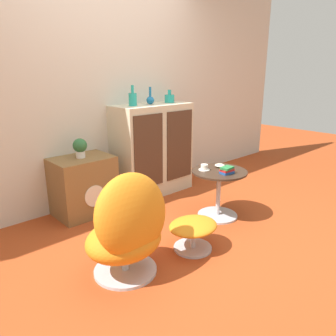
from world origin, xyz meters
The scene contains 14 objects.
ground_plane centered at (0.00, 0.00, 0.00)m, with size 12.00×12.00×0.00m, color #9E3D19.
wall_back centered at (0.00, 1.41, 1.30)m, with size 6.40×0.06×2.60m.
sideboard centered at (0.46, 1.15, 0.54)m, with size 0.95×0.45×1.08m.
tv_console centered at (-0.48, 1.16, 0.30)m, with size 0.60×0.45×0.61m.
egg_chair centered at (-0.79, -0.05, 0.38)m, with size 0.61×0.56×0.82m.
ottoman centered at (-0.18, -0.12, 0.19)m, with size 0.44×0.37×0.26m.
coffee_table centered at (0.49, 0.15, 0.30)m, with size 0.56×0.56×0.50m.
vase_leftmost centered at (0.19, 1.16, 1.16)m, with size 0.09×0.09×0.22m.
vase_inner_left centered at (0.44, 1.16, 1.13)m, with size 0.09×0.09×0.20m.
vase_inner_right centered at (0.74, 1.16, 1.13)m, with size 0.12×0.12×0.15m.
potted_plant centered at (-0.49, 1.16, 0.72)m, with size 0.14×0.14×0.20m.
teacup centered at (0.39, 0.27, 0.52)m, with size 0.11×0.11×0.06m.
book_stack centered at (0.46, 0.04, 0.53)m, with size 0.14×0.10×0.07m.
bowl centered at (0.59, 0.23, 0.52)m, with size 0.10×0.10×0.04m.
Camera 1 is at (-2.00, -1.80, 1.48)m, focal length 35.00 mm.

